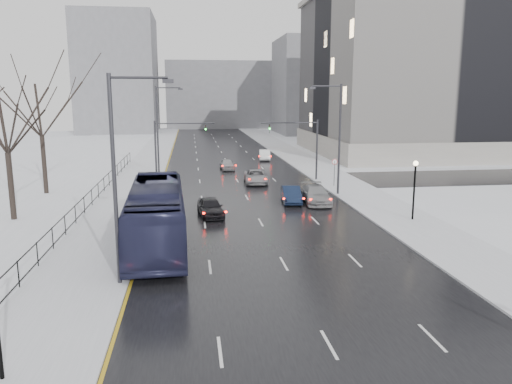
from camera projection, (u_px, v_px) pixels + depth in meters
name	position (u px, v px, depth m)	size (l,w,h in m)	color
road	(229.00, 166.00, 64.03)	(16.00, 150.00, 0.04)	black
cross_road	(238.00, 182.00, 52.35)	(130.00, 10.00, 0.04)	black
sidewalk_left	(146.00, 167.00, 62.68)	(5.00, 150.00, 0.16)	silver
sidewalk_right	(309.00, 164.00, 65.36)	(5.00, 150.00, 0.16)	silver
park_strip	(68.00, 169.00, 61.47)	(14.00, 150.00, 0.12)	white
tree_park_d	(14.00, 221.00, 36.46)	(8.75, 8.75, 12.50)	black
tree_park_e	(47.00, 194.00, 46.14)	(9.45, 9.45, 13.50)	black
iron_fence	(69.00, 220.00, 33.01)	(0.06, 70.00, 1.30)	black
streetlight_r_mid	(337.00, 134.00, 44.54)	(2.95, 0.25, 10.00)	#2D2D33
streetlight_l_near	(119.00, 170.00, 22.99)	(2.95, 0.25, 10.00)	#2D2D33
streetlight_l_far	(159.00, 127.00, 54.13)	(2.95, 0.25, 10.00)	#2D2D33
lamppost_r_mid	(415.00, 182.00, 35.68)	(0.36, 0.36, 4.28)	black
mast_signal_right	(307.00, 143.00, 52.51)	(6.10, 0.33, 6.50)	#2D2D33
mast_signal_left	(166.00, 144.00, 50.63)	(6.10, 0.33, 6.50)	#2D2D33
no_uturn_sign	(335.00, 164.00, 49.20)	(0.60, 0.06, 2.70)	#2D2D33
civic_building	(445.00, 81.00, 78.04)	(41.00, 31.00, 24.80)	gray
bldg_far_right	(328.00, 87.00, 119.03)	(24.00, 20.00, 22.00)	slate
bldg_far_left	(118.00, 74.00, 121.80)	(18.00, 22.00, 28.00)	slate
bldg_far_center	(221.00, 95.00, 140.68)	(30.00, 18.00, 18.00)	slate
bus	(157.00, 215.00, 30.03)	(3.18, 13.58, 3.78)	#222342
sedan_center_near	(210.00, 207.00, 37.46)	(1.68, 4.17, 1.42)	black
sedan_right_near	(291.00, 194.00, 42.26)	(1.48, 4.26, 1.40)	#121D36
sedan_right_cross	(256.00, 177.00, 51.54)	(2.29, 4.96, 1.38)	#949397
sedan_right_far	(316.00, 194.00, 42.05)	(2.08, 5.11, 1.48)	gray
sedan_center_far	(227.00, 164.00, 60.98)	(1.56, 3.88, 1.32)	#9A9C9E
sedan_right_distant	(265.00, 155.00, 70.11)	(1.50, 4.31, 1.42)	white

